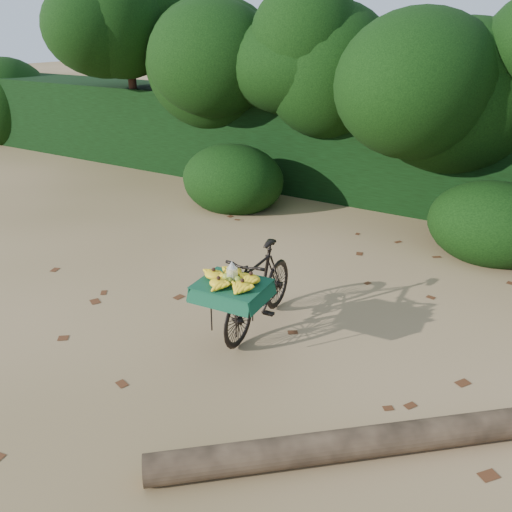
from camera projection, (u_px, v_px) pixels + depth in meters
The scene contains 7 objects.
ground at pixel (240, 371), 5.31m from camera, with size 80.00×80.00×0.00m, color tan.
vendor_bicycle at pixel (258, 288), 5.91m from camera, with size 0.72×1.70×0.95m.
fallen_log at pixel (361, 443), 4.23m from camera, with size 0.24×0.24×3.36m, color brown.
hedge_backdrop at pixel (430, 157), 9.86m from camera, with size 26.00×1.80×1.80m, color black.
tree_row at pixel (386, 97), 9.12m from camera, with size 14.50×2.00×4.00m, color black, non-canonical shape.
bush_clumps at pixel (423, 215), 8.24m from camera, with size 8.80×1.70×0.90m, color black, non-canonical shape.
leaf_litter at pixel (273, 341), 5.81m from camera, with size 7.00×7.30×0.01m, color #502A15, non-canonical shape.
Camera 1 is at (2.48, -3.68, 3.14)m, focal length 38.00 mm.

